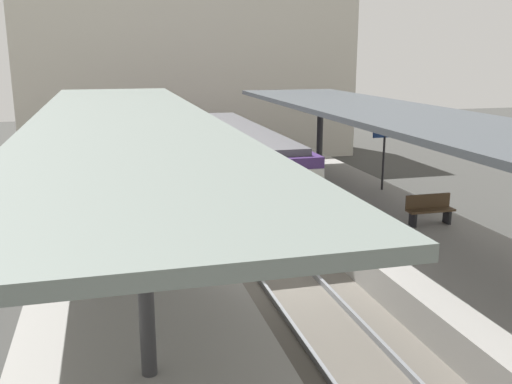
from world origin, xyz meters
name	(u,v)px	position (x,y,z in m)	size (l,w,h in m)	color
ground_plane	(287,286)	(0.00, 0.00, 0.00)	(80.00, 80.00, 0.00)	#383835
platform_left	(134,283)	(-3.80, 0.00, 0.50)	(4.40, 28.00, 1.00)	gray
platform_right	(421,254)	(3.80, 0.00, 0.50)	(4.40, 28.00, 1.00)	gray
track_ballast	(287,282)	(0.00, 0.00, 0.10)	(3.20, 28.00, 0.20)	#59544C
rail_near_side	(259,279)	(-0.72, 0.00, 0.27)	(0.08, 28.00, 0.14)	slate
rail_far_side	(313,273)	(0.72, 0.00, 0.27)	(0.08, 28.00, 0.14)	slate
commuter_train	(233,172)	(0.00, 6.13, 1.73)	(2.78, 10.38, 3.10)	#472D6B
canopy_left	(123,120)	(-3.80, 1.40, 4.20)	(4.18, 21.00, 3.32)	#333335
canopy_right	(403,117)	(3.80, 1.40, 4.06)	(4.18, 21.00, 3.17)	#333335
platform_bench	(429,208)	(4.59, 0.98, 1.46)	(1.40, 0.41, 0.86)	black
platform_sign	(384,145)	(5.26, 5.19, 2.62)	(0.90, 0.08, 2.21)	#262628
passenger_near_bench	(94,174)	(-4.70, 6.10, 1.92)	(0.36, 0.36, 1.77)	#998460
station_building_backdrop	(188,58)	(0.50, 20.00, 5.50)	(18.00, 6.00, 11.00)	beige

